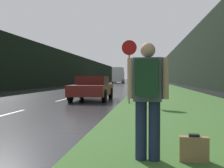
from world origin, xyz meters
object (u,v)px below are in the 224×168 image
Objects in this scene: stop_sign at (129,64)px; suitcase at (194,149)px; car_passing_near at (92,88)px; hitchhiker_with_backpack at (148,94)px; delivery_truck at (118,75)px.

stop_sign reaches higher than suitcase.
stop_sign is 3.27m from car_passing_near.
hitchhiker_with_backpack is 1.08m from suitcase.
hitchhiker_with_backpack is at bearing -84.04° from delivery_truck.
hitchhiker_with_backpack reaches higher than car_passing_near.
hitchhiker_with_backpack is 63.59m from delivery_truck.
car_passing_near is at bearing 109.32° from hitchhiker_with_backpack.
delivery_truck is at bearing -86.11° from car_passing_near.
suitcase is at bearing -80.86° from stop_sign.
suitcase is at bearing -83.42° from delivery_truck.
delivery_truck is (-5.76, 53.68, 0.02)m from stop_sign.
hitchhiker_with_backpack is at bearing -84.97° from stop_sign.
suitcase is (0.69, 0.03, -0.83)m from hitchhiker_with_backpack.
hitchhiker_with_backpack is 0.23× the size of delivery_truck.
stop_sign is 7.17× the size of suitcase.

